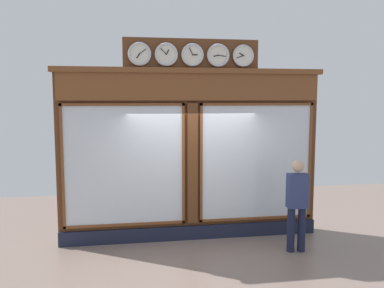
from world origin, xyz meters
name	(u,v)px	position (x,y,z in m)	size (l,w,h in m)	color
shop_facade	(191,152)	(0.00, -0.12, 1.72)	(5.21, 0.42, 3.91)	#5B3319
pedestrian	(297,202)	(-1.78, 0.94, 0.93)	(0.37, 0.24, 1.69)	#191E38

